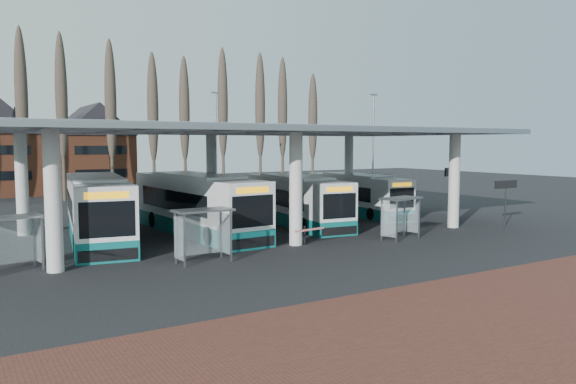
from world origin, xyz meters
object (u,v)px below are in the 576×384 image
bus_1 (196,205)px  bus_3 (356,195)px  shelter_1 (202,224)px  bus_0 (97,210)px  shelter_2 (399,209)px  bus_2 (295,201)px  shelter_0 (10,231)px

bus_1 → bus_3: bearing=6.3°
bus_3 → shelter_1: bearing=-144.5°
shelter_1 → bus_0: bearing=106.7°
shelter_2 → bus_2: bearing=89.9°
bus_0 → bus_1: bearing=3.0°
bus_0 → bus_2: (12.88, -0.24, -0.18)m
shelter_0 → shelter_1: 8.01m
bus_3 → shelter_0: (-24.63, -7.90, 0.28)m
bus_1 → bus_3: size_ratio=1.17×
bus_0 → bus_3: (19.71, 1.85, -0.26)m
bus_1 → bus_2: size_ratio=1.10×
bus_3 → shelter_2: bus_3 is taller
bus_0 → shelter_0: size_ratio=4.82×
shelter_0 → bus_0: bearing=38.8°
bus_1 → shelter_2: size_ratio=4.72×
bus_0 → shelter_1: bus_0 is taller
bus_1 → bus_2: 7.23m
bus_2 → shelter_2: bus_2 is taller
bus_0 → bus_3: 19.80m
bus_1 → shelter_2: bearing=-44.7°
shelter_1 → bus_3: bearing=30.0°
bus_1 → shelter_0: bearing=-156.1°
bus_2 → shelter_1: size_ratio=4.47×
bus_1 → shelter_0: 11.92m
bus_1 → shelter_1: size_ratio=4.90×
shelter_1 → shelter_2: size_ratio=0.96×
bus_3 → shelter_0: size_ratio=4.04×
bus_2 → bus_0: bearing=-174.7°
bus_2 → shelter_0: 18.73m
bus_3 → bus_1: bearing=-165.9°
bus_2 → shelter_0: bearing=-155.6°
bus_3 → shelter_1: (-16.99, -10.30, 0.34)m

